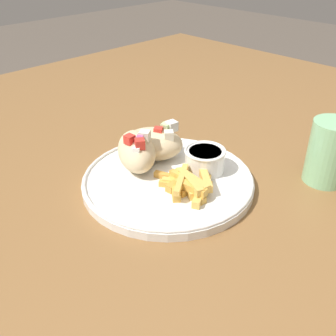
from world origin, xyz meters
The scene contains 7 objects.
table centered at (0.00, 0.00, 0.66)m, with size 1.59×1.59×0.71m.
plate centered at (-0.02, -0.05, 0.72)m, with size 0.29×0.29×0.02m.
pita_sandwich_near centered at (-0.08, -0.07, 0.76)m, with size 0.13×0.12×0.07m.
pita_sandwich_far centered at (-0.09, -0.02, 0.76)m, with size 0.14×0.13×0.07m.
fries_pile centered at (0.03, -0.05, 0.74)m, with size 0.12×0.10×0.03m.
sauce_ramekin centered at (0.01, 0.01, 0.75)m, with size 0.07×0.07×0.04m.
water_glass centered at (0.16, 0.15, 0.76)m, with size 0.07×0.07×0.11m.
Camera 1 is at (0.38, -0.45, 1.09)m, focal length 42.00 mm.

